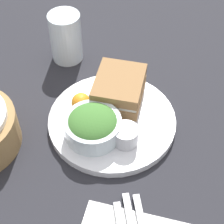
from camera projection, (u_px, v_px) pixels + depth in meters
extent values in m
plane|color=#232328|center=(112.00, 123.00, 0.78)|extent=(4.00, 4.00, 0.00)
cylinder|color=silver|center=(112.00, 121.00, 0.77)|extent=(0.26, 0.26, 0.02)
cube|color=olive|center=(119.00, 94.00, 0.80)|extent=(0.12, 0.10, 0.02)
cube|color=silver|center=(119.00, 88.00, 0.79)|extent=(0.11, 0.10, 0.01)
cube|color=olive|center=(119.00, 83.00, 0.77)|extent=(0.12, 0.10, 0.02)
cylinder|color=silver|center=(93.00, 127.00, 0.73)|extent=(0.11, 0.11, 0.04)
ellipsoid|color=#3D702D|center=(93.00, 124.00, 0.72)|extent=(0.10, 0.10, 0.05)
cylinder|color=#B7B7BC|center=(126.00, 136.00, 0.72)|extent=(0.05, 0.05, 0.04)
sphere|color=orange|center=(81.00, 103.00, 0.77)|extent=(0.04, 0.04, 0.04)
cylinder|color=silver|center=(66.00, 37.00, 0.87)|extent=(0.07, 0.07, 0.12)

